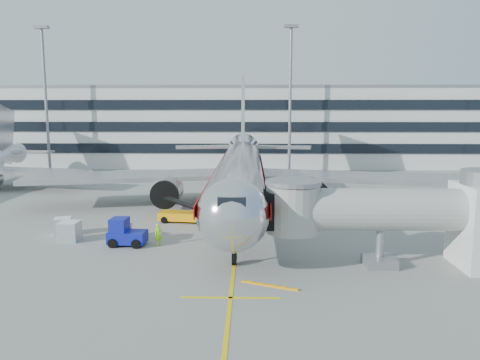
{
  "coord_description": "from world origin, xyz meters",
  "views": [
    {
      "loc": [
        1.19,
        -40.71,
        11.25
      ],
      "look_at": [
        0.08,
        6.9,
        4.0
      ],
      "focal_mm": 35.0,
      "sensor_mm": 36.0,
      "label": 1
    }
  ],
  "objects_px": {
    "cargo_container_right": "(63,226)",
    "cargo_container_front": "(121,231)",
    "cargo_container_left": "(70,231)",
    "ramp_worker": "(158,235)",
    "baggage_tug": "(125,233)",
    "belt_loader": "(184,215)",
    "main_jet": "(240,172)"
  },
  "relations": [
    {
      "from": "baggage_tug",
      "to": "belt_loader",
      "type": "bearing_deg",
      "value": 65.09
    },
    {
      "from": "baggage_tug",
      "to": "cargo_container_front",
      "type": "distance_m",
      "value": 1.98
    },
    {
      "from": "cargo_container_front",
      "to": "ramp_worker",
      "type": "height_order",
      "value": "ramp_worker"
    },
    {
      "from": "cargo_container_front",
      "to": "cargo_container_right",
      "type": "bearing_deg",
      "value": 166.21
    },
    {
      "from": "baggage_tug",
      "to": "cargo_container_left",
      "type": "relative_size",
      "value": 1.87
    },
    {
      "from": "belt_loader",
      "to": "cargo_container_front",
      "type": "bearing_deg",
      "value": -125.82
    },
    {
      "from": "baggage_tug",
      "to": "cargo_container_right",
      "type": "height_order",
      "value": "baggage_tug"
    },
    {
      "from": "main_jet",
      "to": "ramp_worker",
      "type": "xyz_separation_m",
      "value": [
        -6.47,
        -14.92,
        -3.32
      ]
    },
    {
      "from": "main_jet",
      "to": "cargo_container_right",
      "type": "xyz_separation_m",
      "value": [
        -15.76,
        -11.75,
        -3.46
      ]
    },
    {
      "from": "cargo_container_left",
      "to": "cargo_container_right",
      "type": "height_order",
      "value": "cargo_container_left"
    },
    {
      "from": "main_jet",
      "to": "cargo_container_right",
      "type": "bearing_deg",
      "value": -143.3
    },
    {
      "from": "cargo_container_front",
      "to": "main_jet",
      "type": "bearing_deg",
      "value": 52.52
    },
    {
      "from": "baggage_tug",
      "to": "cargo_container_right",
      "type": "bearing_deg",
      "value": 153.89
    },
    {
      "from": "ramp_worker",
      "to": "baggage_tug",
      "type": "bearing_deg",
      "value": 143.21
    },
    {
      "from": "cargo_container_left",
      "to": "belt_loader",
      "type": "bearing_deg",
      "value": 38.22
    },
    {
      "from": "cargo_container_left",
      "to": "cargo_container_front",
      "type": "height_order",
      "value": "cargo_container_left"
    },
    {
      "from": "main_jet",
      "to": "cargo_container_right",
      "type": "height_order",
      "value": "main_jet"
    },
    {
      "from": "cargo_container_left",
      "to": "main_jet",
      "type": "bearing_deg",
      "value": 43.78
    },
    {
      "from": "cargo_container_left",
      "to": "ramp_worker",
      "type": "relative_size",
      "value": 0.93
    },
    {
      "from": "cargo_container_left",
      "to": "cargo_container_right",
      "type": "xyz_separation_m",
      "value": [
        -1.4,
        2.02,
        -0.08
      ]
    },
    {
      "from": "cargo_container_right",
      "to": "cargo_container_front",
      "type": "height_order",
      "value": "cargo_container_right"
    },
    {
      "from": "belt_loader",
      "to": "cargo_container_left",
      "type": "xyz_separation_m",
      "value": [
        -8.89,
        -7.0,
        0.14
      ]
    },
    {
      "from": "baggage_tug",
      "to": "main_jet",
      "type": "bearing_deg",
      "value": 58.18
    },
    {
      "from": "main_jet",
      "to": "cargo_container_front",
      "type": "xyz_separation_m",
      "value": [
        -10.08,
        -13.14,
        -3.5
      ]
    },
    {
      "from": "cargo_container_left",
      "to": "ramp_worker",
      "type": "bearing_deg",
      "value": -8.33
    },
    {
      "from": "belt_loader",
      "to": "cargo_container_front",
      "type": "height_order",
      "value": "belt_loader"
    },
    {
      "from": "main_jet",
      "to": "cargo_container_left",
      "type": "height_order",
      "value": "main_jet"
    },
    {
      "from": "cargo_container_right",
      "to": "ramp_worker",
      "type": "bearing_deg",
      "value": -18.85
    },
    {
      "from": "baggage_tug",
      "to": "cargo_container_front",
      "type": "relative_size",
      "value": 1.76
    },
    {
      "from": "baggage_tug",
      "to": "cargo_container_left",
      "type": "distance_m",
      "value": 5.23
    },
    {
      "from": "baggage_tug",
      "to": "ramp_worker",
      "type": "distance_m",
      "value": 2.8
    },
    {
      "from": "belt_loader",
      "to": "ramp_worker",
      "type": "distance_m",
      "value": 8.22
    }
  ]
}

